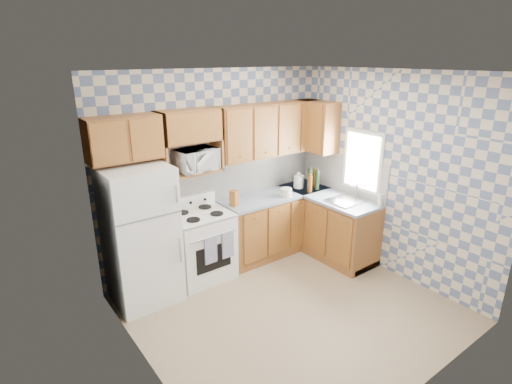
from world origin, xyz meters
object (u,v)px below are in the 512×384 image
at_px(stove_body, 201,246).
at_px(microwave, 196,160).
at_px(refrigerator, 141,236).
at_px(electric_kettle, 299,182).

height_order(stove_body, microwave, microwave).
relative_size(refrigerator, stove_body, 1.87).
bearing_deg(microwave, electric_kettle, -10.52).
relative_size(stove_body, microwave, 1.74).
distance_m(refrigerator, microwave, 1.16).
relative_size(stove_body, electric_kettle, 4.66).
relative_size(refrigerator, microwave, 3.26).
distance_m(refrigerator, electric_kettle, 2.56).
relative_size(microwave, electric_kettle, 2.67).
bearing_deg(microwave, refrigerator, -175.76).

